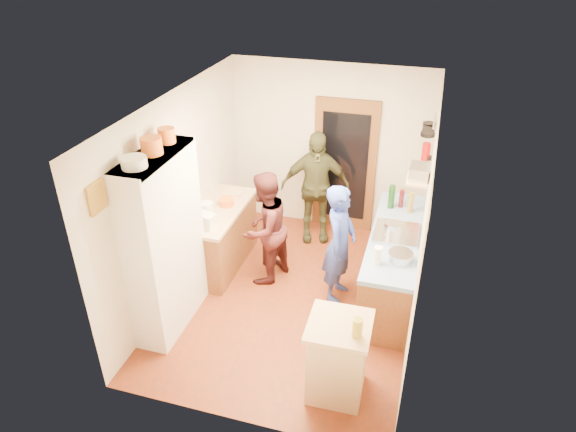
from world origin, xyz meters
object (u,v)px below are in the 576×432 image
at_px(right_counter_base, 393,264).
at_px(person_left, 268,228).
at_px(person_hob, 341,245).
at_px(island_base, 337,360).
at_px(person_back, 316,187).
at_px(hutch_body, 165,244).

bearing_deg(right_counter_base, person_left, -174.58).
xyz_separation_m(person_hob, person_left, (-1.01, 0.16, -0.01)).
distance_m(island_base, person_back, 3.05).
xyz_separation_m(right_counter_base, island_base, (-0.35, -1.85, 0.01)).
height_order(person_hob, person_left, person_hob).
height_order(right_counter_base, person_left, person_left).
bearing_deg(person_back, person_hob, -80.86).
distance_m(right_counter_base, island_base, 1.89).
bearing_deg(person_hob, hutch_body, 123.26).
xyz_separation_m(right_counter_base, person_left, (-1.64, -0.16, 0.37)).
relative_size(right_counter_base, person_hob, 1.38).
height_order(right_counter_base, person_hob, person_hob).
bearing_deg(person_hob, right_counter_base, -58.13).
relative_size(right_counter_base, island_base, 2.56).
xyz_separation_m(hutch_body, island_base, (2.15, -0.55, -0.67)).
relative_size(hutch_body, island_base, 2.56).
bearing_deg(person_left, right_counter_base, 115.00).
relative_size(island_base, person_left, 0.55).
bearing_deg(person_back, person_left, -124.06).
xyz_separation_m(island_base, person_hob, (-0.28, 1.54, 0.37)).
bearing_deg(island_base, person_back, 107.89).
distance_m(person_hob, person_back, 1.48).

